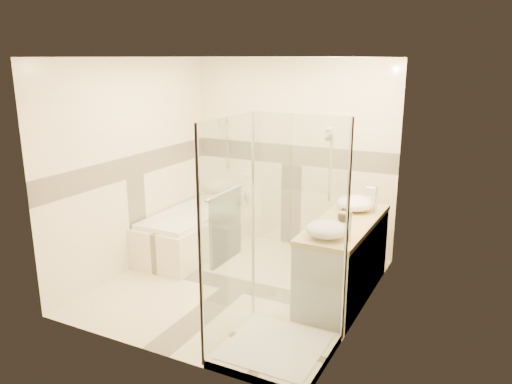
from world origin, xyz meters
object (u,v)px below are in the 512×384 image
at_px(vanity, 344,259).
at_px(amenity_bottle_b, 343,215).
at_px(shower_enclosure, 268,295).
at_px(amenity_bottle_a, 346,213).
at_px(vessel_sink_near, 355,203).
at_px(vessel_sink_far, 327,229).
at_px(bathtub, 194,229).

distance_m(vanity, amenity_bottle_b, 0.50).
height_order(shower_enclosure, amenity_bottle_a, shower_enclosure).
bearing_deg(vessel_sink_near, shower_enclosure, -99.19).
distance_m(shower_enclosure, amenity_bottle_b, 1.33).
xyz_separation_m(vessel_sink_near, vessel_sink_far, (0.00, -0.97, -0.00)).
xyz_separation_m(bathtub, vanity, (2.15, -0.35, 0.12)).
height_order(vanity, vessel_sink_far, vessel_sink_far).
xyz_separation_m(shower_enclosure, amenity_bottle_a, (0.27, 1.33, 0.41)).
bearing_deg(bathtub, amenity_bottle_a, -7.68).
xyz_separation_m(vanity, amenity_bottle_b, (-0.02, -0.04, 0.50)).
bearing_deg(amenity_bottle_b, amenity_bottle_a, 90.00).
xyz_separation_m(vanity, vessel_sink_far, (-0.02, -0.56, 0.50)).
xyz_separation_m(amenity_bottle_a, amenity_bottle_b, (0.00, -0.10, 0.00)).
relative_size(vessel_sink_far, amenity_bottle_a, 2.86).
height_order(bathtub, amenity_bottle_a, amenity_bottle_a).
xyz_separation_m(bathtub, amenity_bottle_a, (2.13, -0.29, 0.61)).
relative_size(shower_enclosure, amenity_bottle_a, 14.57).
height_order(amenity_bottle_a, amenity_bottle_b, amenity_bottle_b).
xyz_separation_m(vanity, vessel_sink_near, (-0.02, 0.42, 0.51)).
height_order(vessel_sink_far, amenity_bottle_b, vessel_sink_far).
xyz_separation_m(bathtub, vessel_sink_near, (2.13, 0.07, 0.63)).
distance_m(vanity, vessel_sink_far, 0.75).
bearing_deg(vessel_sink_far, bathtub, 156.96).
distance_m(shower_enclosure, vessel_sink_far, 0.87).
bearing_deg(vanity, bathtub, 170.75).
bearing_deg(vessel_sink_far, vanity, 87.94).
distance_m(amenity_bottle_a, amenity_bottle_b, 0.10).
bearing_deg(vessel_sink_far, vessel_sink_near, 90.00).
bearing_deg(bathtub, shower_enclosure, -41.10).
bearing_deg(amenity_bottle_a, bathtub, 172.32).
xyz_separation_m(bathtub, vessel_sink_far, (2.13, -0.91, 0.62)).
distance_m(bathtub, vanity, 2.18).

